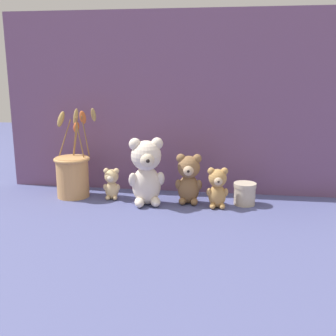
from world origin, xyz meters
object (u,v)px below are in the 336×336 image
teddy_bear_tiny (112,183)px  flower_vase (73,173)px  teddy_bear_medium (189,178)px  decorative_tin_tall (245,194)px  teddy_bear_large (146,170)px  teddy_bear_small (217,187)px

teddy_bear_tiny → flower_vase: (-0.15, 0.01, 0.03)m
teddy_bear_medium → teddy_bear_tiny: bearing=178.2°
flower_vase → decorative_tin_tall: 0.62m
teddy_bear_tiny → flower_vase: bearing=176.0°
teddy_bear_large → teddy_bear_small: teddy_bear_large is taller
teddy_bear_large → teddy_bear_medium: 0.15m
teddy_bear_large → teddy_bear_tiny: (-0.14, 0.04, -0.06)m
teddy_bear_medium → flower_vase: flower_vase is taller
teddy_bear_large → flower_vase: (-0.28, 0.05, -0.03)m
teddy_bear_medium → teddy_bear_tiny: size_ratio=1.54×
teddy_bear_small → decorative_tin_tall: bearing=26.6°
teddy_bear_small → teddy_bear_large: bearing=-179.3°
teddy_bear_medium → teddy_bear_small: (0.10, -0.03, -0.02)m
decorative_tin_tall → teddy_bear_small: bearing=-153.4°
teddy_bear_large → teddy_bear_tiny: size_ratio=2.04×
teddy_bear_small → decorative_tin_tall: 0.11m
flower_vase → decorative_tin_tall: bearing=-0.3°
teddy_bear_large → teddy_bear_medium: teddy_bear_large is taller
teddy_bear_medium → flower_vase: 0.43m
flower_vase → decorative_tin_tall: flower_vase is taller
flower_vase → teddy_bear_medium: bearing=-2.5°
teddy_bear_small → teddy_bear_tiny: teddy_bear_small is taller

